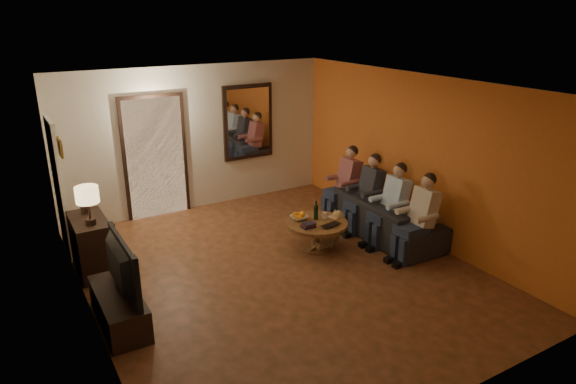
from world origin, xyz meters
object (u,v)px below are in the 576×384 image
person_a (420,220)px  bowl (299,218)px  tv (114,268)px  sofa (383,217)px  dresser (92,245)px  person_d (346,186)px  coffee_table (316,236)px  wine_bottle (316,210)px  person_b (392,207)px  laptop (333,226)px  tv_stand (119,308)px  person_c (368,196)px  table_lamp (88,205)px  dog (327,230)px

person_a → bowl: 1.80m
bowl → tv: bearing=-166.4°
person_a → sofa: bearing=83.7°
dresser → person_d: size_ratio=0.75×
sofa → coffee_table: 1.24m
person_a → wine_bottle: bearing=134.3°
person_b → laptop: bearing=173.0°
tv_stand → person_b: size_ratio=1.00×
tv → person_b: person_b is taller
person_d → tv: bearing=-163.1°
person_c → bowl: 1.32m
table_lamp → person_a: size_ratio=0.45×
tv → person_a: person_a is taller
person_d → bowl: person_d is taller
dresser → sofa: 4.46m
dresser → tv_stand: size_ratio=0.74×
tv_stand → table_lamp: bearing=90.0°
tv → person_b: 4.22m
tv_stand → coffee_table: (3.09, 0.49, 0.02)m
tv → coffee_table: 3.17m
coffee_table → laptop: bearing=-70.3°
person_c → bowl: (-1.31, 0.03, -0.12)m
dresser → person_b: (4.22, -1.42, 0.20)m
laptop → person_d: bearing=36.7°
tv_stand → laptop: (3.19, 0.21, 0.26)m
person_a → person_d: same height
dog → wine_bottle: size_ratio=1.81×
dresser → sofa: (4.32, -1.12, -0.08)m
table_lamp → dog: (3.29, -0.80, -0.79)m
person_a → person_d: bearing=90.0°
laptop → sofa: bearing=-0.7°
wine_bottle → person_b: bearing=-25.1°
tv → person_d: size_ratio=0.96×
table_lamp → coffee_table: table_lamp is taller
person_d → sofa: bearing=-83.7°
dresser → person_b: person_b is taller
bowl → person_b: bearing=-25.5°
person_c → bowl: person_c is taller
person_c → person_d: size_ratio=1.00×
person_a → coffee_table: (-1.13, 1.01, -0.38)m
coffee_table → table_lamp: bearing=165.6°
tv → person_d: 4.41m
person_a → wine_bottle: (-1.08, 1.11, 0.01)m
coffee_table → person_a: bearing=-41.7°
person_b → table_lamp: bearing=164.2°
laptop → table_lamp: bearing=152.0°
coffee_table → laptop: (0.10, -0.28, 0.24)m
dresser → person_c: 4.30m
dresser → tv: 1.53m
dog → table_lamp: bearing=158.3°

